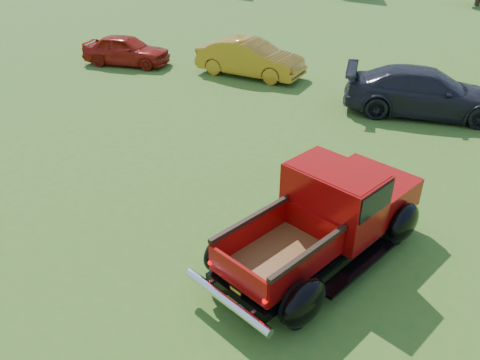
{
  "coord_description": "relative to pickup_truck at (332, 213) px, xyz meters",
  "views": [
    {
      "loc": [
        3.26,
        -7.63,
        5.76
      ],
      "look_at": [
        0.17,
        0.2,
        0.88
      ],
      "focal_mm": 35.0,
      "sensor_mm": 36.0,
      "label": 1
    }
  ],
  "objects": [
    {
      "name": "show_car_yellow",
      "position": [
        -5.28,
        9.75,
        -0.14
      ],
      "size": [
        4.41,
        1.97,
        1.4
      ],
      "primitive_type": "imported",
      "rotation": [
        0.0,
        0.0,
        1.46
      ],
      "color": "#B27817",
      "rests_on": "ground"
    },
    {
      "name": "show_car_red",
      "position": [
        -10.69,
        9.28,
        -0.22
      ],
      "size": [
        3.8,
        1.88,
        1.25
      ],
      "primitive_type": "imported",
      "rotation": [
        0.0,
        0.0,
        1.69
      ],
      "color": "maroon",
      "rests_on": "ground"
    },
    {
      "name": "show_car_grey",
      "position": [
        1.31,
        8.02,
        -0.11
      ],
      "size": [
        5.24,
        2.63,
        1.46
      ],
      "primitive_type": "imported",
      "rotation": [
        0.0,
        0.0,
        1.69
      ],
      "color": "black",
      "rests_on": "ground"
    },
    {
      "name": "pickup_truck",
      "position": [
        0.0,
        0.0,
        0.0
      ],
      "size": [
        3.7,
        5.06,
        1.77
      ],
      "rotation": [
        0.0,
        0.0,
        -0.42
      ],
      "color": "black",
      "rests_on": "ground"
    },
    {
      "name": "ground",
      "position": [
        -2.19,
        0.24,
        -0.84
      ],
      "size": [
        120.0,
        120.0,
        0.0
      ],
      "primitive_type": "plane",
      "color": "#34601B",
      "rests_on": "ground"
    }
  ]
}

